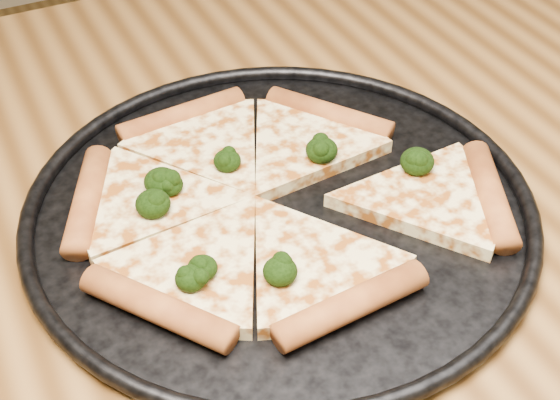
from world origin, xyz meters
name	(u,v)px	position (x,y,z in m)	size (l,w,h in m)	color
dining_table	(214,330)	(0.00, 0.00, 0.66)	(1.20, 0.90, 0.75)	brown
pizza_pan	(280,208)	(0.07, 0.01, 0.76)	(0.41, 0.41, 0.02)	black
pizza	(267,198)	(0.06, 0.02, 0.77)	(0.36, 0.30, 0.02)	#FFE79C
broccoli_florets	(242,195)	(0.04, 0.02, 0.78)	(0.24, 0.16, 0.02)	black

